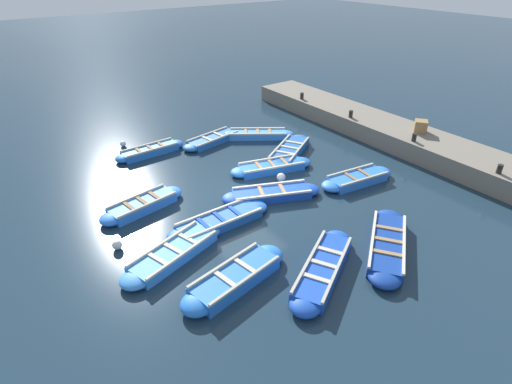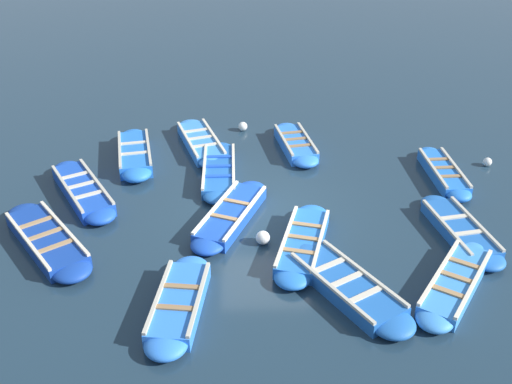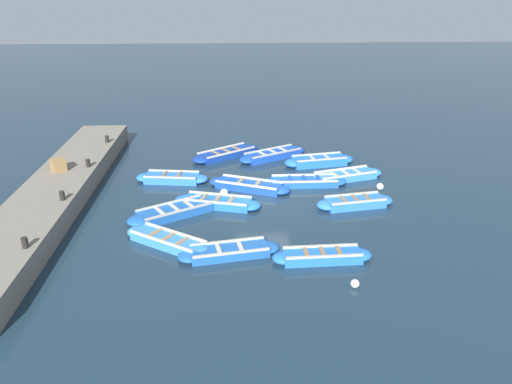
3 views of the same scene
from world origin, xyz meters
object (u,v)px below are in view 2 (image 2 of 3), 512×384
Objects in this scene: boat_far_corner at (296,144)px; buoy_white_drifting at (487,162)px; boat_inner_gap at (135,154)px; boat_centre at (47,240)px; boat_end_of_row at (455,283)px; buoy_yellow_far at (243,126)px; boat_near_quay at (179,304)px; boat_mid_row at (443,173)px; boat_alongside at (231,215)px; boat_outer_left at (219,171)px; boat_tucked at (201,142)px; boat_drifting at (346,286)px; boat_stern_in at (83,191)px; boat_bow_out at (303,243)px; boat_outer_right at (460,230)px; buoy_orange_near at (263,238)px.

boat_far_corner is 12.38× the size of buoy_white_drifting.
boat_inner_gap reaches higher than boat_centre.
boat_far_corner is at bearing 22.10° from boat_end_of_row.
boat_far_corner is 2.28m from buoy_yellow_far.
boat_near_quay is 1.03× the size of boat_mid_row.
boat_centre is (2.48, 3.46, -0.00)m from boat_near_quay.
boat_alongside reaches higher than boat_outer_left.
boat_alongside is 1.00× the size of boat_centre.
boat_far_corner is at bearing 63.88° from boat_mid_row.
boat_tucked reaches higher than buoy_white_drifting.
boat_stern_in reaches higher than boat_drifting.
boat_bow_out is 6.31m from boat_centre.
boat_tucked is at bearing -32.37° from boat_centre.
boat_mid_row reaches higher than boat_end_of_row.
boat_near_quay is 3.67m from boat_alongside.
boat_outer_left is 1.01× the size of boat_centre.
boat_inner_gap is 4.89m from boat_centre.
boat_outer_right is 10.25m from boat_stern_in.
boat_outer_right is at bearing -20.75° from boat_end_of_row.
boat_mid_row is at bearing -14.05° from boat_end_of_row.
boat_drifting is 0.98× the size of boat_tucked.
boat_far_corner reaches higher than buoy_white_drifting.
boat_inner_gap is 2.52m from boat_stern_in.
boat_near_quay is 0.99× the size of boat_end_of_row.
boat_inner_gap is 4.04m from buoy_yellow_far.
boat_centre is at bearing 90.94° from boat_outer_right.
boat_alongside is 5.88m from boat_outer_right.
boat_tucked is at bearing 17.95° from buoy_orange_near.
buoy_orange_near is at bearing -116.46° from boat_stern_in.
boat_near_quay is 7.38m from boat_outer_right.
buoy_yellow_far is at bearing -8.86° from boat_near_quay.
boat_outer_left is at bearing 17.98° from buoy_orange_near.
boat_mid_row is 0.97× the size of boat_end_of_row.
boat_alongside is 4.63m from boat_tucked.
buoy_white_drifting is at bearing -29.07° from boat_outer_right.
buoy_white_drifting is at bearing -103.10° from boat_far_corner.
boat_alongside is at bearing -77.21° from boat_centre.
buoy_orange_near is at bearing -140.85° from boat_inner_gap.
boat_far_corner reaches higher than boat_near_quay.
boat_inner_gap is (1.45, 9.35, 0.03)m from boat_mid_row.
boat_near_quay reaches higher than boat_bow_out.
boat_outer_left is (3.37, 6.19, 0.00)m from boat_outer_right.
boat_bow_out is 0.97× the size of boat_centre.
boat_centre is (-3.54, 4.16, 0.02)m from boat_outer_left.
boat_outer_left is (2.51, 0.37, -0.01)m from boat_alongside.
boat_centre is (-3.21, 10.84, 0.00)m from boat_mid_row.
boat_bow_out is 0.98× the size of boat_alongside.
buoy_orange_near is at bearing -176.43° from buoy_yellow_far.
buoy_yellow_far is 8.07m from buoy_white_drifting.
buoy_orange_near is (-1.10, -0.80, 0.01)m from boat_alongside.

